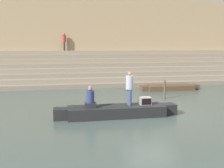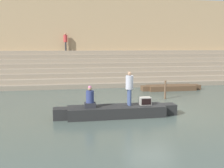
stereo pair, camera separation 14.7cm
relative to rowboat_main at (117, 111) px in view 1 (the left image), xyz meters
name	(u,v)px [view 1 (the left image)]	position (x,y,z in m)	size (l,w,h in m)	color
ground_plane	(150,112)	(1.89, 0.56, -0.28)	(120.00, 120.00, 0.00)	#47544C
ghat_steps	(111,71)	(1.89, 11.94, 0.77)	(36.00, 5.31, 2.94)	gray
back_wall	(106,40)	(1.89, 14.42, 3.72)	(34.20, 1.28, 8.05)	tan
rowboat_main	(117,111)	(0.00, 0.00, 0.00)	(5.96, 1.30, 0.52)	black
person_standing	(130,86)	(0.66, 0.08, 1.18)	(0.37, 0.37, 1.64)	#3D4C75
person_rowing	(90,99)	(-1.27, -0.06, 0.65)	(0.52, 0.41, 1.03)	#28282D
tv_set	(145,101)	(1.45, 0.04, 0.43)	(0.54, 0.41, 0.38)	#9E998E
moored_boat_shore	(170,87)	(5.64, 6.90, -0.08)	(4.69, 1.31, 0.37)	brown
mooring_post	(165,90)	(3.89, 3.62, 0.33)	(0.12, 0.12, 1.20)	brown
person_on_steps	(64,41)	(-2.33, 13.49, 3.62)	(0.35, 0.35, 1.66)	#28282D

